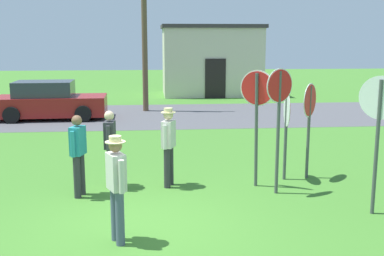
# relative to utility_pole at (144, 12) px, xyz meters

# --- Properties ---
(ground_plane) EXTENTS (80.00, 80.00, 0.00)m
(ground_plane) POSITION_rel_utility_pole_xyz_m (-0.04, -13.19, -4.28)
(ground_plane) COLOR #3D7528
(street_asphalt) EXTENTS (60.00, 6.40, 0.01)m
(street_asphalt) POSITION_rel_utility_pole_xyz_m (-0.04, -1.30, -4.27)
(street_asphalt) COLOR #4C4C51
(street_asphalt) RESTS_ON ground
(building_background) EXTENTS (5.58, 3.82, 3.90)m
(building_background) POSITION_rel_utility_pole_xyz_m (3.68, 5.94, -2.32)
(building_background) COLOR beige
(building_background) RESTS_ON ground
(utility_pole) EXTENTS (1.80, 0.24, 8.19)m
(utility_pole) POSITION_rel_utility_pole_xyz_m (0.00, 0.00, 0.00)
(utility_pole) COLOR brown
(utility_pole) RESTS_ON ground
(parked_car_on_street) EXTENTS (4.35, 2.11, 1.51)m
(parked_car_on_street) POSITION_rel_utility_pole_xyz_m (-3.80, -1.73, -3.59)
(parked_car_on_street) COLOR maroon
(parked_car_on_street) RESTS_ON ground
(stop_sign_rear_left) EXTENTS (0.49, 0.62, 2.21)m
(stop_sign_rear_left) POSITION_rel_utility_pole_xyz_m (3.80, -10.57, -2.76)
(stop_sign_rear_left) COLOR #474C4C
(stop_sign_rear_left) RESTS_ON ground
(stop_sign_rear_right) EXTENTS (0.62, 0.35, 2.61)m
(stop_sign_rear_right) POSITION_rel_utility_pole_xyz_m (2.79, -11.61, -2.51)
(stop_sign_rear_right) COLOR #474C4C
(stop_sign_rear_right) RESTS_ON ground
(stop_sign_low_front) EXTENTS (0.11, 0.77, 2.02)m
(stop_sign_low_front) POSITION_rel_utility_pole_xyz_m (3.24, -10.65, -2.90)
(stop_sign_low_front) COLOR #474C4C
(stop_sign_low_front) RESTS_ON ground
(stop_sign_far_back) EXTENTS (0.67, 0.46, 2.55)m
(stop_sign_far_back) POSITION_rel_utility_pole_xyz_m (2.45, -11.11, -2.53)
(stop_sign_far_back) COLOR #474C4C
(stop_sign_far_back) RESTS_ON ground
(stop_sign_tallest) EXTENTS (0.56, 0.57, 2.56)m
(stop_sign_tallest) POSITION_rel_utility_pole_xyz_m (4.26, -12.92, -2.52)
(stop_sign_tallest) COLOR #474C4C
(stop_sign_tallest) RESTS_ON ground
(person_in_blue) EXTENTS (0.31, 0.55, 1.69)m
(person_in_blue) POSITION_rel_utility_pole_xyz_m (-1.28, -11.43, -3.32)
(person_in_blue) COLOR #2D2D33
(person_in_blue) RESTS_ON ground
(person_in_teal) EXTENTS (0.33, 0.54, 1.74)m
(person_in_teal) POSITION_rel_utility_pole_xyz_m (0.57, -10.93, -3.29)
(person_in_teal) COLOR #2D2D33
(person_in_teal) RESTS_ON ground
(person_with_sunhat) EXTENTS (0.35, 0.53, 1.74)m
(person_with_sunhat) POSITION_rel_utility_pole_xyz_m (-0.36, -13.77, -3.29)
(person_with_sunhat) COLOR #4C5670
(person_with_sunhat) RESTS_ON ground
(person_on_left) EXTENTS (0.24, 0.57, 1.69)m
(person_on_left) POSITION_rel_utility_pole_xyz_m (-0.69, -10.90, -3.32)
(person_on_left) COLOR #7A6B56
(person_on_left) RESTS_ON ground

